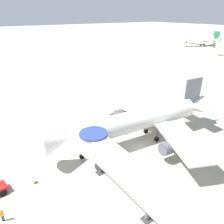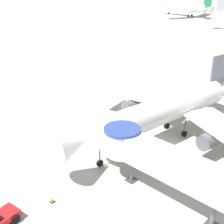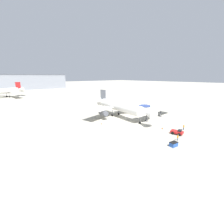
% 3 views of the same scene
% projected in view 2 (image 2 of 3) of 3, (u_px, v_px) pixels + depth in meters
% --- Properties ---
extents(ground_plane, '(800.00, 800.00, 0.00)m').
position_uv_depth(ground_plane, '(171.00, 148.00, 42.08)').
color(ground_plane, '#A8A393').
extents(main_airplane, '(29.63, 32.81, 10.21)m').
position_uv_depth(main_airplane, '(167.00, 109.00, 43.38)').
color(main_airplane, white).
rests_on(main_airplane, ground_plane).
extents(jet_bridge, '(21.12, 4.10, 6.15)m').
position_uv_depth(jet_bridge, '(176.00, 167.00, 30.27)').
color(jet_bridge, silver).
rests_on(jet_bridge, ground_plane).
extents(pushback_tug_red, '(2.52, 3.49, 1.53)m').
position_uv_depth(pushback_tug_red, '(0.00, 218.00, 29.10)').
color(pushback_tug_red, red).
rests_on(pushback_tug_red, ground_plane).
extents(traffic_cone_port_wing, '(0.38, 0.38, 0.64)m').
position_uv_depth(traffic_cone_port_wing, '(96.00, 118.00, 50.34)').
color(traffic_cone_port_wing, black).
rests_on(traffic_cone_port_wing, ground_plane).
extents(traffic_cone_near_nose, '(0.46, 0.46, 0.75)m').
position_uv_depth(traffic_cone_near_nose, '(52.00, 199.00, 32.09)').
color(traffic_cone_near_nose, black).
rests_on(traffic_cone_near_nose, ground_plane).
extents(background_jet_green_tail, '(33.98, 37.40, 10.26)m').
position_uv_depth(background_jet_green_tail, '(187.00, 8.00, 168.75)').
color(background_jet_green_tail, white).
rests_on(background_jet_green_tail, ground_plane).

